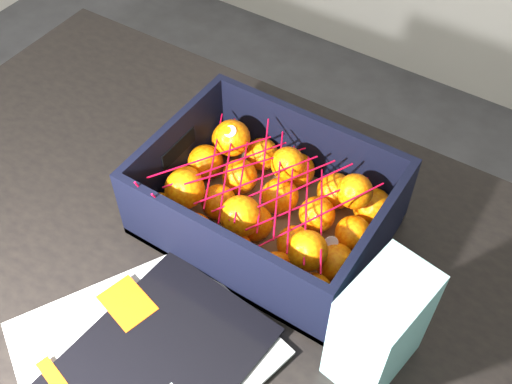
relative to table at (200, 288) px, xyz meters
The scene contains 6 objects.
table is the anchor object (origin of this frame).
magazine_stack 0.21m from the table, 73.95° to the right, with size 0.36×0.35×0.02m.
produce_crate 0.19m from the table, 60.42° to the left, with size 0.35×0.27×0.13m.
clementine_heap 0.19m from the table, 61.15° to the left, with size 0.33×0.25×0.10m.
mesh_net 0.23m from the table, 61.77° to the left, with size 0.29×0.24×0.09m.
retail_carton 0.35m from the table, ahead, with size 0.08×0.12×0.18m, color white.
Camera 1 is at (0.45, -0.18, 1.52)m, focal length 42.73 mm.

